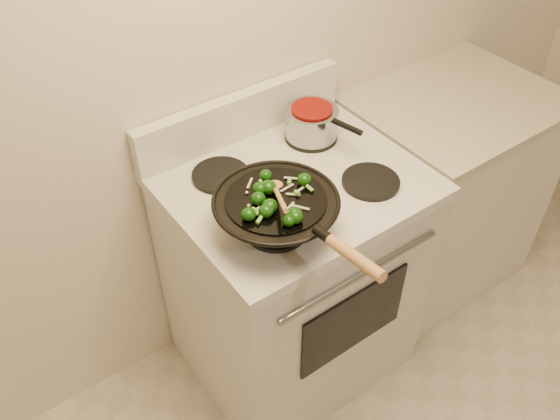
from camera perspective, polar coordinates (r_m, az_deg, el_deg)
stove at (r=2.16m, az=1.21°, el=-6.30°), size 0.78×0.67×1.08m
counter_unit at (r=2.61m, az=15.02°, el=1.77°), size 0.77×0.62×0.91m
wok at (r=1.63m, az=-0.29°, el=-0.26°), size 0.35×0.58×0.17m
stirfry at (r=1.57m, az=-0.56°, el=0.96°), size 0.24×0.23×0.04m
wooden_spoon at (r=1.56m, az=-0.28°, el=1.71°), size 0.13×0.22×0.10m
saucepan at (r=1.99m, az=3.09°, el=8.48°), size 0.18×0.28×0.10m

